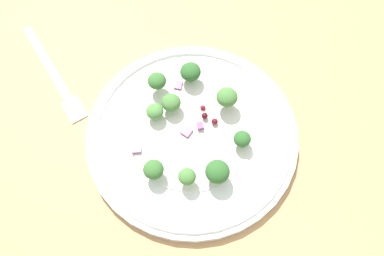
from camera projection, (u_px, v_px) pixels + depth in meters
ground_plane at (199, 119)px, 57.56cm from camera, size 180.00×180.00×2.00cm
plate at (192, 134)px, 54.51cm from camera, size 28.02×28.02×1.70cm
dressing_pool at (192, 133)px, 54.11cm from camera, size 16.25×16.25×0.20cm
broccoli_floret_0 at (187, 177)px, 49.43cm from camera, size 2.17×2.17×2.20cm
broccoli_floret_1 at (190, 72)px, 55.91cm from camera, size 2.85×2.85×2.88cm
broccoli_floret_2 at (157, 81)px, 55.07cm from camera, size 2.52×2.52×2.56cm
broccoli_floret_3 at (153, 170)px, 49.91cm from camera, size 2.54×2.54×2.58cm
broccoli_floret_4 at (171, 103)px, 54.13cm from camera, size 2.58×2.58×2.61cm
broccoli_floret_5 at (217, 172)px, 49.52cm from camera, size 2.99×2.99×3.03cm
broccoli_floret_6 at (227, 97)px, 53.70cm from camera, size 2.80×2.80×2.84cm
broccoli_floret_7 at (155, 112)px, 53.73cm from camera, size 2.32×2.32×2.35cm
broccoli_floret_8 at (242, 139)px, 51.86cm from camera, size 2.22×2.22×2.25cm
cranberry_0 at (215, 122)px, 54.12cm from camera, size 0.85×0.85×0.85cm
cranberry_1 at (204, 116)px, 54.41cm from camera, size 0.85×0.85×0.85cm
cranberry_2 at (205, 110)px, 55.21cm from camera, size 0.73×0.73×0.73cm
onion_bit_0 at (224, 99)px, 55.85cm from camera, size 1.40×1.39×0.31cm
onion_bit_1 at (175, 87)px, 56.84cm from camera, size 1.58×1.60×0.30cm
onion_bit_2 at (200, 126)px, 53.91cm from camera, size 1.23×1.18×0.48cm
onion_bit_3 at (186, 132)px, 53.88cm from camera, size 1.58×1.59×0.50cm
onion_bit_4 at (137, 152)px, 52.51cm from camera, size 1.36×1.50×0.47cm
fork at (55, 77)px, 59.12cm from camera, size 18.67×2.80×0.50cm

